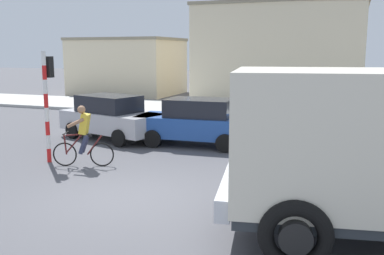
% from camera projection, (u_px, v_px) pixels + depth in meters
% --- Properties ---
extents(ground_plane, '(120.00, 120.00, 0.00)m').
position_uv_depth(ground_plane, '(127.00, 197.00, 9.72)').
color(ground_plane, '#4C4C51').
extents(sidewalk_far, '(80.00, 5.00, 0.16)m').
position_uv_depth(sidewalk_far, '(259.00, 112.00, 22.81)').
color(sidewalk_far, '#ADADA8').
rests_on(sidewalk_far, ground).
extents(cyclist, '(1.65, 0.69, 1.72)m').
position_uv_depth(cyclist, '(83.00, 136.00, 12.19)').
color(cyclist, black).
rests_on(cyclist, ground).
extents(traffic_light_pole, '(0.24, 0.43, 3.20)m').
position_uv_depth(traffic_light_pole, '(47.00, 91.00, 12.54)').
color(traffic_light_pole, red).
rests_on(traffic_light_pole, ground).
extents(car_white_mid, '(4.32, 2.78, 1.60)m').
position_uv_depth(car_white_mid, '(111.00, 117.00, 16.10)').
color(car_white_mid, '#B7B7BC').
rests_on(car_white_mid, ground).
extents(car_far_side, '(4.09, 2.06, 1.60)m').
position_uv_depth(car_far_side, '(196.00, 122.00, 15.01)').
color(car_far_side, '#234C9E').
rests_on(car_far_side, ground).
extents(pedestrian_near_kerb, '(0.34, 0.22, 1.62)m').
position_uv_depth(pedestrian_near_kerb, '(338.00, 115.00, 16.30)').
color(pedestrian_near_kerb, '#2D334C').
rests_on(pedestrian_near_kerb, ground).
extents(building_corner_left, '(7.45, 5.82, 4.14)m').
position_uv_depth(building_corner_left, '(128.00, 66.00, 32.80)').
color(building_corner_left, beige).
rests_on(building_corner_left, ground).
extents(building_mid_block, '(10.16, 7.04, 6.09)m').
position_uv_depth(building_mid_block, '(281.00, 53.00, 28.02)').
color(building_mid_block, beige).
rests_on(building_mid_block, ground).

